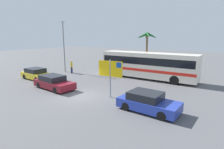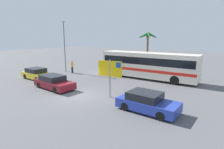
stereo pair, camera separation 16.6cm
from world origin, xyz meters
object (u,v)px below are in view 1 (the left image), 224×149
(car_maroon, at_px, (54,82))
(pedestrian_by_bus, at_px, (72,66))
(car_blue, at_px, (148,102))
(ferry_sign, at_px, (111,70))
(car_yellow, at_px, (36,74))
(bus_front_coach, at_px, (147,64))

(car_maroon, xyz_separation_m, pedestrian_by_bus, (-4.27, 6.49, 0.43))
(car_blue, bearing_deg, ferry_sign, 168.20)
(pedestrian_by_bus, bearing_deg, car_yellow, 74.79)
(car_blue, relative_size, pedestrian_by_bus, 2.36)
(ferry_sign, distance_m, car_maroon, 6.45)
(bus_front_coach, distance_m, car_yellow, 13.45)
(car_yellow, relative_size, car_blue, 1.00)
(ferry_sign, bearing_deg, pedestrian_by_bus, 147.06)
(ferry_sign, height_order, car_maroon, ferry_sign)
(car_maroon, xyz_separation_m, car_blue, (9.86, 0.00, -0.00))
(bus_front_coach, height_order, pedestrian_by_bus, bus_front_coach)
(car_maroon, bearing_deg, car_yellow, 167.99)
(car_maroon, height_order, pedestrian_by_bus, pedestrian_by_bus)
(car_maroon, height_order, car_blue, same)
(bus_front_coach, relative_size, ferry_sign, 3.63)
(car_maroon, bearing_deg, ferry_sign, 13.48)
(bus_front_coach, xyz_separation_m, car_blue, (3.99, -9.23, -1.15))
(bus_front_coach, bearing_deg, car_yellow, -144.88)
(car_blue, bearing_deg, bus_front_coach, 116.01)
(car_yellow, bearing_deg, car_maroon, -14.15)
(car_yellow, bearing_deg, bus_front_coach, 37.62)
(car_blue, bearing_deg, car_maroon, -177.34)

